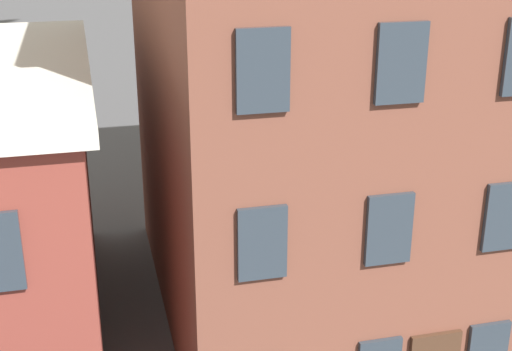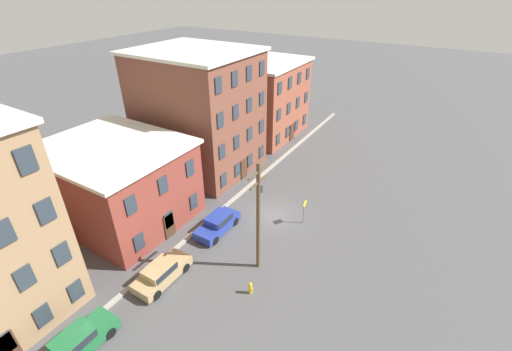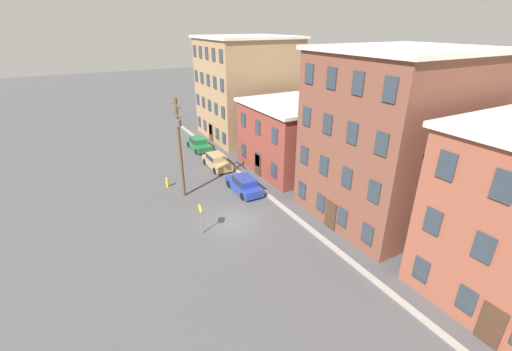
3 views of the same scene
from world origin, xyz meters
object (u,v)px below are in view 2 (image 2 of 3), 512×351
object	(u,v)px
fire_hydrant	(250,288)
utility_pole	(259,212)
car_green	(77,342)
caution_sign	(304,207)
car_blue	(218,223)
car_tan	(161,272)

from	to	relation	value
fire_hydrant	utility_pole	bearing A→B (deg)	18.83
utility_pole	car_green	bearing A→B (deg)	154.01
caution_sign	utility_pole	distance (m)	7.26
car_blue	car_green	bearing A→B (deg)	178.49
car_blue	utility_pole	distance (m)	6.84
car_blue	fire_hydrant	distance (m)	7.34
caution_sign	utility_pole	size ratio (longest dim) A/B	0.29
caution_sign	car_tan	bearing A→B (deg)	152.39
fire_hydrant	car_green	bearing A→B (deg)	144.05
car_green	car_tan	xyz separation A→B (m)	(6.40, -0.29, 0.00)
car_green	car_blue	distance (m)	12.98
car_blue	utility_pole	world-z (taller)	utility_pole
car_green	caution_sign	xyz separation A→B (m)	(17.61, -6.15, 0.96)
car_green	car_tan	distance (m)	6.40
car_tan	utility_pole	xyz separation A→B (m)	(4.75, -5.14, 4.18)
car_green	caution_sign	world-z (taller)	caution_sign
car_green	car_tan	bearing A→B (deg)	-2.57
car_green	utility_pole	distance (m)	13.08
utility_pole	fire_hydrant	distance (m)	5.16
car_tan	caution_sign	xyz separation A→B (m)	(11.21, -5.86, 0.96)
car_blue	utility_pole	bearing A→B (deg)	-109.76
car_tan	utility_pole	distance (m)	8.15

